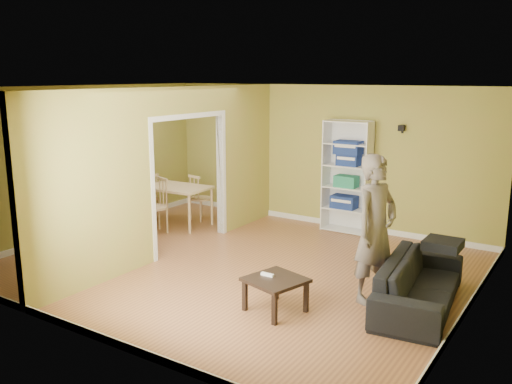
# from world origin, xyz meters

# --- Properties ---
(room_shell) EXTENTS (6.50, 6.50, 6.50)m
(room_shell) POSITION_xyz_m (0.00, 0.00, 1.30)
(room_shell) COLOR #A76C41
(room_shell) RESTS_ON ground
(partition) EXTENTS (0.22, 5.50, 2.60)m
(partition) POSITION_xyz_m (-1.20, 0.00, 1.30)
(partition) COLOR #A59443
(partition) RESTS_ON ground
(wall_speaker) EXTENTS (0.10, 0.10, 0.10)m
(wall_speaker) POSITION_xyz_m (1.50, 2.69, 1.90)
(wall_speaker) COLOR black
(wall_speaker) RESTS_ON room_shell
(sofa) EXTENTS (2.11, 1.09, 0.77)m
(sofa) POSITION_xyz_m (2.70, -0.00, 0.39)
(sofa) COLOR black
(sofa) RESTS_ON ground
(person) EXTENTS (0.93, 0.82, 2.17)m
(person) POSITION_xyz_m (2.15, -0.12, 1.08)
(person) COLOR slate
(person) RESTS_ON ground
(bookshelf) EXTENTS (0.84, 0.37, 2.00)m
(bookshelf) POSITION_xyz_m (0.61, 2.61, 1.00)
(bookshelf) COLOR white
(bookshelf) RESTS_ON ground
(paper_box_navy_a) EXTENTS (0.45, 0.29, 0.23)m
(paper_box_navy_a) POSITION_xyz_m (0.57, 2.56, 0.54)
(paper_box_navy_a) COLOR #0F244B
(paper_box_navy_a) RESTS_ON bookshelf
(paper_box_teal) EXTENTS (0.40, 0.26, 0.20)m
(paper_box_teal) POSITION_xyz_m (0.60, 2.56, 0.91)
(paper_box_teal) COLOR #1F7969
(paper_box_teal) RESTS_ON bookshelf
(paper_box_navy_b) EXTENTS (0.39, 0.25, 0.20)m
(paper_box_navy_b) POSITION_xyz_m (0.63, 2.56, 1.30)
(paper_box_navy_b) COLOR navy
(paper_box_navy_b) RESTS_ON bookshelf
(paper_box_navy_c) EXTENTS (0.46, 0.30, 0.24)m
(paper_box_navy_c) POSITION_xyz_m (0.61, 2.56, 1.56)
(paper_box_navy_c) COLOR #19184B
(paper_box_navy_c) RESTS_ON bookshelf
(coffee_table) EXTENTS (0.62, 0.62, 0.41)m
(coffee_table) POSITION_xyz_m (1.30, -1.08, 0.35)
(coffee_table) COLOR black
(coffee_table) RESTS_ON ground
(game_controller) EXTENTS (0.16, 0.04, 0.03)m
(game_controller) POSITION_xyz_m (1.18, -1.06, 0.43)
(game_controller) COLOR white
(game_controller) RESTS_ON coffee_table
(dining_table) EXTENTS (1.19, 0.79, 0.74)m
(dining_table) POSITION_xyz_m (-2.20, 1.19, 0.66)
(dining_table) COLOR #DDC685
(dining_table) RESTS_ON ground
(chair_left) EXTENTS (0.48, 0.48, 0.92)m
(chair_left) POSITION_xyz_m (-2.95, 1.17, 0.46)
(chair_left) COLOR tan
(chair_left) RESTS_ON ground
(chair_near) EXTENTS (0.58, 0.58, 0.99)m
(chair_near) POSITION_xyz_m (-2.21, 0.60, 0.49)
(chair_near) COLOR #DAC17A
(chair_near) RESTS_ON ground
(chair_far) EXTENTS (0.47, 0.47, 0.90)m
(chair_far) POSITION_xyz_m (-2.08, 1.74, 0.45)
(chair_far) COLOR tan
(chair_far) RESTS_ON ground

